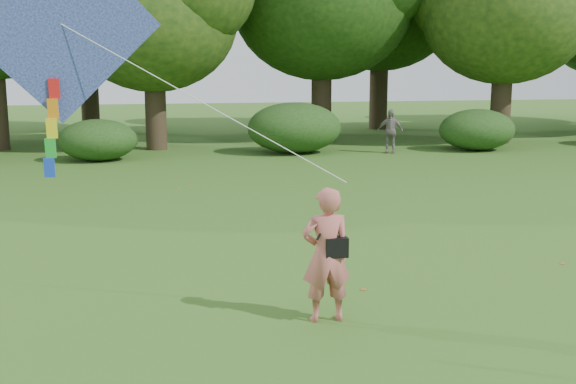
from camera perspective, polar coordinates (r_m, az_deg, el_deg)
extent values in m
plane|color=#265114|center=(9.12, 4.24, -11.50)|extent=(100.00, 100.00, 0.00)
imported|color=#BF5F5A|center=(9.45, 3.03, -4.98)|extent=(0.66, 0.44, 1.79)
imported|color=gray|center=(26.98, 8.08, 4.78)|extent=(1.03, 0.70, 1.62)
cube|color=black|center=(9.42, 3.79, -4.35)|extent=(0.30, 0.20, 0.26)
cylinder|color=black|center=(9.30, 3.12, -2.34)|extent=(0.33, 0.14, 0.47)
cube|color=#243F9F|center=(9.93, -17.70, 12.65)|extent=(2.60, 0.40, 2.61)
cube|color=black|center=(9.96, -17.68, 12.64)|extent=(0.18, 0.43, 2.38)
cylinder|color=white|center=(9.37, -6.78, 7.04)|extent=(3.57, 1.08, 2.03)
cube|color=red|center=(9.96, -17.99, 7.78)|extent=(0.14, 0.06, 0.26)
cube|color=orange|center=(9.98, -18.08, 6.28)|extent=(0.14, 0.06, 0.26)
cube|color=yellow|center=(10.00, -18.17, 4.79)|extent=(0.14, 0.06, 0.26)
cube|color=green|center=(10.03, -18.26, 3.31)|extent=(0.14, 0.06, 0.26)
cube|color=blue|center=(10.07, -18.34, 1.83)|extent=(0.14, 0.06, 0.26)
cylinder|color=#3A2D1E|center=(28.23, -10.42, 6.51)|extent=(0.80, 0.80, 3.15)
ellipsoid|color=#1E3F11|center=(28.21, -10.64, 13.29)|extent=(6.40, 6.40, 5.44)
cylinder|color=#3A2D1E|center=(31.06, 2.66, 7.49)|extent=(0.86, 0.86, 3.67)
ellipsoid|color=#1E3F11|center=(31.11, 2.72, 14.74)|extent=(7.60, 7.60, 6.46)
cylinder|color=#3A2D1E|center=(31.16, 16.47, 6.87)|extent=(0.83, 0.83, 3.43)
ellipsoid|color=#1E3F11|center=(31.17, 16.82, 13.45)|extent=(6.80, 6.80, 5.78)
cylinder|color=#3A2D1E|center=(35.81, -15.40, 7.38)|extent=(0.84, 0.84, 3.50)
ellipsoid|color=#1E3F11|center=(35.83, -15.69, 13.25)|extent=(7.00, 7.00, 5.95)
cylinder|color=#3A2D1E|center=(36.47, 7.17, 8.13)|extent=(0.90, 0.90, 4.02)
ellipsoid|color=#1E3F11|center=(36.55, 7.33, 14.65)|extent=(7.80, 7.80, 6.63)
ellipsoid|color=#264919|center=(25.47, -14.80, 3.99)|extent=(2.66, 2.09, 1.42)
ellipsoid|color=#264919|center=(26.70, 0.51, 5.10)|extent=(3.50, 2.75, 1.88)
ellipsoid|color=#264919|center=(28.46, 14.71, 4.78)|extent=(2.94, 2.31, 1.58)
cube|color=brown|center=(13.12, 20.90, -5.30)|extent=(0.14, 0.14, 0.01)
cube|color=brown|center=(21.56, 10.95, 1.14)|extent=(0.14, 0.13, 0.01)
cube|color=brown|center=(20.07, -7.71, 0.56)|extent=(0.10, 0.13, 0.01)
cube|color=brown|center=(10.98, 5.98, -7.67)|extent=(0.12, 0.14, 0.01)
cube|color=brown|center=(19.69, -8.70, 0.34)|extent=(0.14, 0.14, 0.01)
cube|color=brown|center=(19.73, 0.30, 0.48)|extent=(0.12, 0.14, 0.01)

